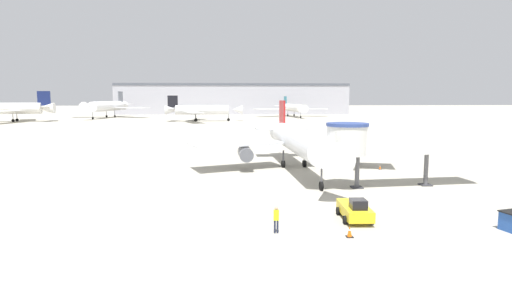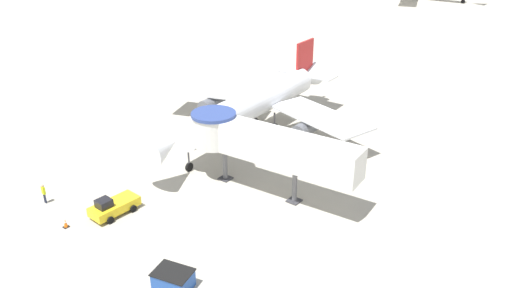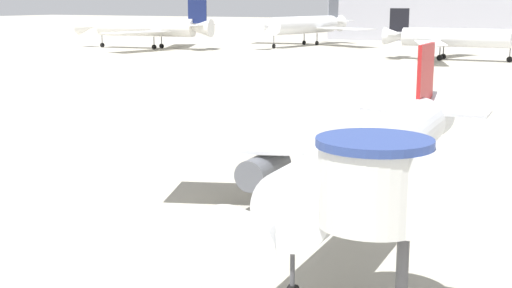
{
  "view_description": "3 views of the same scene",
  "coord_description": "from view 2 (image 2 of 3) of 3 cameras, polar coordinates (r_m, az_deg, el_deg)",
  "views": [
    {
      "loc": [
        -8.56,
        -47.18,
        8.95
      ],
      "look_at": [
        -5.64,
        -0.92,
        3.53
      ],
      "focal_mm": 28.0,
      "sensor_mm": 36.0,
      "label": 1
    },
    {
      "loc": [
        31.49,
        -39.72,
        22.99
      ],
      "look_at": [
        4.13,
        -4.52,
        2.06
      ],
      "focal_mm": 35.0,
      "sensor_mm": 36.0,
      "label": 2
    },
    {
      "loc": [
        10.39,
        -32.26,
        11.13
      ],
      "look_at": [
        -6.34,
        -0.51,
        3.88
      ],
      "focal_mm": 50.0,
      "sensor_mm": 36.0,
      "label": 3
    }
  ],
  "objects": [
    {
      "name": "ground_plane",
      "position": [
        55.66,
        -0.5,
        0.75
      ],
      "size": [
        800.0,
        800.0,
        0.0
      ],
      "primitive_type": "plane",
      "color": "#A8A393"
    },
    {
      "name": "pushback_tug_yellow",
      "position": [
        43.32,
        -15.99,
        -6.84
      ],
      "size": [
        2.29,
        4.18,
        1.74
      ],
      "rotation": [
        0.0,
        0.0,
        -0.05
      ],
      "color": "yellow",
      "rests_on": "ground_plane"
    },
    {
      "name": "service_container_blue",
      "position": [
        34.9,
        -9.43,
        -15.03
      ],
      "size": [
        2.94,
        2.43,
        1.32
      ],
      "rotation": [
        0.0,
        0.0,
        0.24
      ],
      "color": "#234C9E",
      "rests_on": "ground_plane"
    },
    {
      "name": "main_airplane",
      "position": [
        55.32,
        -0.12,
        4.66
      ],
      "size": [
        27.01,
        29.45,
        8.51
      ],
      "rotation": [
        0.0,
        0.0,
        0.05
      ],
      "color": "silver",
      "rests_on": "ground_plane"
    },
    {
      "name": "jet_bridge",
      "position": [
        43.21,
        0.33,
        0.24
      ],
      "size": [
        16.32,
        4.58,
        6.48
      ],
      "rotation": [
        0.0,
        0.0,
        0.09
      ],
      "color": "silver",
      "rests_on": "ground_plane"
    },
    {
      "name": "ground_crew_marshaller",
      "position": [
        46.71,
        -23.1,
        -5.1
      ],
      "size": [
        0.36,
        0.24,
        1.82
      ],
      "rotation": [
        0.0,
        0.0,
        3.07
      ],
      "color": "#1E2338",
      "rests_on": "ground_plane"
    },
    {
      "name": "traffic_cone_apron_front",
      "position": [
        43.05,
        -20.94,
        -8.46
      ],
      "size": [
        0.45,
        0.45,
        0.74
      ],
      "color": "black",
      "rests_on": "ground_plane"
    },
    {
      "name": "traffic_cone_starboard_wing",
      "position": [
        51.26,
        9.0,
        -1.47
      ],
      "size": [
        0.36,
        0.36,
        0.61
      ],
      "color": "black",
      "rests_on": "ground_plane"
    }
  ]
}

